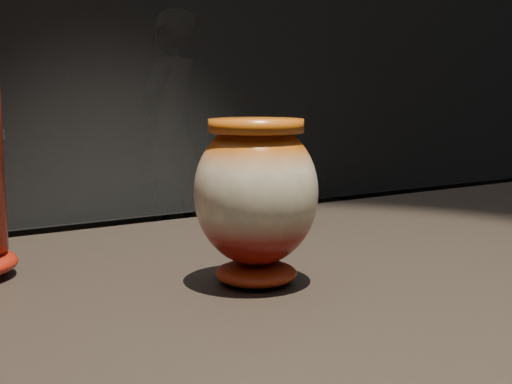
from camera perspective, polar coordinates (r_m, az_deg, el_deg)
main_vase at (r=0.77m, az=0.00°, el=-0.24°), size 0.16×0.16×0.18m
visitor at (r=5.04m, az=-6.88°, el=5.07°), size 0.71×0.66×1.64m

